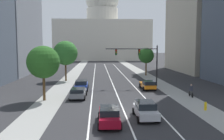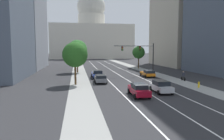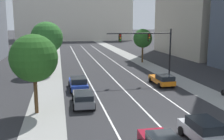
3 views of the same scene
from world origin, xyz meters
name	(u,v)px [view 1 (image 1 of 3)]	position (x,y,z in m)	size (l,w,h in m)	color
ground_plane	(108,72)	(0.00, 40.00, 0.00)	(400.00, 400.00, 0.00)	#2B2B2D
sidewalk_left	(73,74)	(-8.52, 35.00, 0.01)	(3.28, 130.00, 0.01)	gray
sidewalk_right	(143,74)	(8.52, 35.00, 0.01)	(3.28, 130.00, 0.01)	gray
lane_stripe_left	(94,80)	(-3.44, 25.00, 0.01)	(0.16, 90.00, 0.01)	white
lane_stripe_center	(111,80)	(0.00, 25.00, 0.01)	(0.16, 90.00, 0.01)	white
lane_stripe_right	(128,79)	(3.44, 25.00, 0.01)	(0.16, 90.00, 0.01)	white
office_tower_far_right	(213,11)	(28.13, 40.32, 16.03)	(19.24, 24.64, 31.99)	#B7AD99
capitol_building	(102,33)	(0.00, 102.01, 13.87)	(46.91, 24.55, 40.14)	beige
car_gray	(78,92)	(-5.16, 7.51, 0.75)	(2.08, 4.65, 1.39)	slate
car_orange	(148,85)	(5.16, 13.46, 0.74)	(2.04, 4.53, 1.43)	orange
car_crimson	(109,115)	(-1.72, -3.30, 0.80)	(2.00, 4.64, 1.53)	maroon
car_blue	(81,85)	(-5.16, 13.44, 0.79)	(2.12, 4.79, 1.53)	#1E389E
car_silver	(145,110)	(1.72, -1.74, 0.82)	(2.02, 4.25, 1.57)	#B2B5BA
traffic_signal_mast	(141,57)	(4.47, 16.02, 4.91)	(8.60, 0.39, 6.83)	black
fire_hydrant	(205,106)	(8.53, 0.65, 0.46)	(0.26, 0.35, 0.91)	yellow
cyclist	(191,91)	(9.60, 7.25, 0.85)	(0.37, 1.70, 1.72)	black
street_tree_mid_left	(43,62)	(-9.27, 6.42, 4.74)	(3.99, 3.99, 6.75)	#51381E
street_tree_near_left	(65,53)	(-8.86, 23.91, 5.40)	(4.72, 4.72, 7.77)	#51381E
street_tree_far_right	(146,56)	(8.53, 31.52, 4.61)	(3.58, 3.58, 6.42)	#51381E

